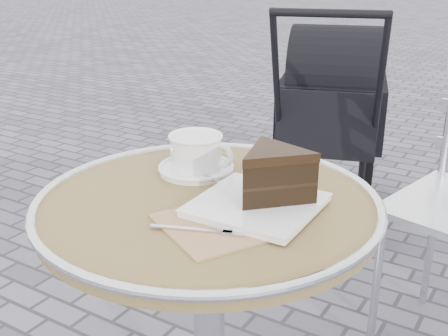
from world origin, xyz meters
The scene contains 4 objects.
cafe_table centered at (0.00, 0.00, 0.57)m, with size 0.72×0.72×0.74m.
cappuccino_set centered at (-0.11, 0.12, 0.77)m, with size 0.19×0.17×0.09m.
cake_plate_set centered at (0.12, 0.03, 0.79)m, with size 0.30×0.37×0.12m.
baby_stroller centered at (-0.34, 1.58, 0.46)m, with size 0.73×1.08×1.03m.
Camera 1 is at (0.59, -0.88, 1.21)m, focal length 45.00 mm.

